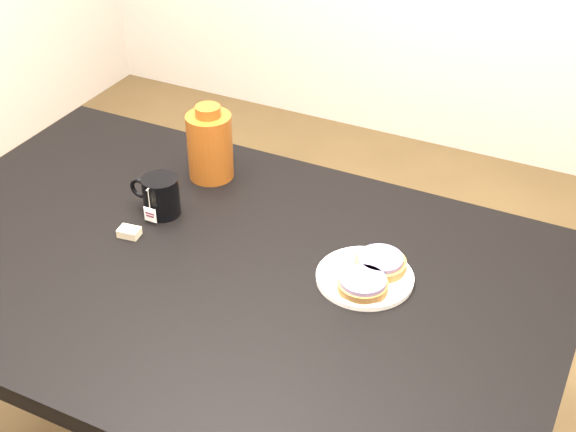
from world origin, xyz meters
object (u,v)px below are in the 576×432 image
at_px(table, 218,296).
at_px(mug, 160,196).
at_px(teabag_pouch, 129,232).
at_px(bagel_package, 210,145).
at_px(bagel_back, 380,263).
at_px(bagel_front, 363,284).
at_px(plate, 365,277).

distance_m(table, mug, 0.26).
xyz_separation_m(table, mug, (-0.20, 0.11, 0.13)).
relative_size(teabag_pouch, bagel_package, 0.25).
height_order(bagel_back, bagel_package, bagel_package).
bearing_deg(bagel_front, table, -171.10).
xyz_separation_m(bagel_front, teabag_pouch, (-0.52, -0.04, -0.01)).
height_order(bagel_front, bagel_package, bagel_package).
bearing_deg(bagel_front, teabag_pouch, -175.27).
relative_size(plate, bagel_back, 1.59).
relative_size(table, teabag_pouch, 31.11).
relative_size(bagel_back, bagel_front, 1.08).
relative_size(table, bagel_package, 7.64).
height_order(bagel_back, mug, mug).
relative_size(plate, mug, 1.59).
bearing_deg(table, mug, 152.06).
xyz_separation_m(plate, bagel_back, (0.02, 0.04, 0.02)).
xyz_separation_m(mug, teabag_pouch, (-0.01, -0.10, -0.04)).
height_order(table, teabag_pouch, teabag_pouch).
bearing_deg(bagel_front, bagel_back, 85.59).
distance_m(bagel_back, bagel_package, 0.52).
xyz_separation_m(table, bagel_front, (0.30, 0.05, 0.11)).
height_order(table, mug, mug).
relative_size(bagel_back, teabag_pouch, 2.71).
distance_m(bagel_front, bagel_package, 0.55).
bearing_deg(table, bagel_package, 122.31).
distance_m(table, bagel_back, 0.35).
bearing_deg(bagel_package, table, -57.69).
xyz_separation_m(table, teabag_pouch, (-0.22, 0.00, 0.09)).
bearing_deg(table, bagel_front, 8.90).
relative_size(bagel_back, mug, 1.00).
bearing_deg(bagel_package, plate, -23.32).
relative_size(plate, bagel_package, 1.06).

